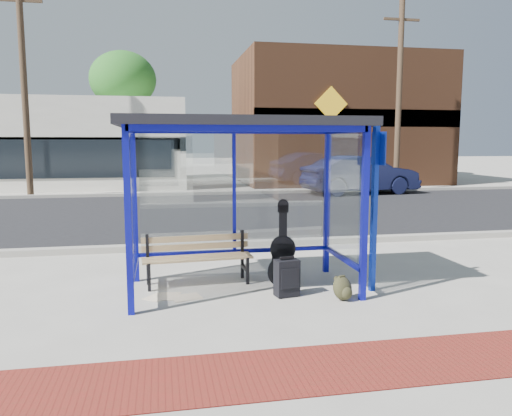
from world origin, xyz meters
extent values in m
plane|color=#B2ADA0|center=(0.00, 0.00, 0.00)|extent=(120.00, 120.00, 0.00)
cube|color=maroon|center=(0.00, -2.60, 0.01)|extent=(60.00, 1.00, 0.01)
cube|color=gray|center=(0.00, 2.90, 0.06)|extent=(60.00, 0.25, 0.12)
cube|color=black|center=(0.00, 8.00, 0.00)|extent=(60.00, 10.00, 0.00)
cube|color=gray|center=(0.00, 13.10, 0.06)|extent=(60.00, 0.25, 0.12)
cube|color=#B2ADA0|center=(0.00, 15.00, 0.00)|extent=(60.00, 4.00, 0.01)
cube|color=#0D1095|center=(-1.50, -0.75, 1.15)|extent=(0.08, 0.08, 2.30)
cube|color=#0D1095|center=(1.50, -0.75, 1.15)|extent=(0.08, 0.08, 2.30)
cube|color=#0D1095|center=(-1.50, 0.75, 1.15)|extent=(0.08, 0.08, 2.30)
cube|color=#0D1095|center=(1.50, 0.75, 1.15)|extent=(0.08, 0.08, 2.30)
cube|color=#0D1095|center=(0.00, 0.75, 2.26)|extent=(3.00, 0.08, 0.08)
cube|color=#0D1095|center=(0.00, -0.75, 2.26)|extent=(3.00, 0.08, 0.08)
cube|color=#0D1095|center=(-1.50, 0.00, 2.26)|extent=(0.08, 1.50, 0.08)
cube|color=#0D1095|center=(1.50, 0.00, 2.26)|extent=(0.08, 1.50, 0.08)
cube|color=#0D1095|center=(0.00, 0.75, 0.40)|extent=(3.00, 0.08, 0.06)
cube|color=#0D1095|center=(-1.50, 0.00, 0.40)|extent=(0.08, 1.50, 0.06)
cube|color=#0D1095|center=(1.50, 0.00, 0.40)|extent=(0.08, 1.50, 0.06)
cube|color=#0D1095|center=(0.00, 0.75, 1.35)|extent=(0.05, 0.05, 1.90)
cube|color=silver|center=(0.00, 0.75, 1.31)|extent=(2.84, 0.01, 1.82)
cube|color=silver|center=(-1.50, 0.00, 1.31)|extent=(0.02, 1.34, 1.82)
cube|color=silver|center=(1.50, 0.00, 1.31)|extent=(0.02, 1.34, 1.82)
cube|color=black|center=(0.00, 0.00, 2.36)|extent=(3.30, 1.80, 0.12)
cube|color=#59331E|center=(8.00, 18.50, 3.20)|extent=(10.00, 7.00, 6.40)
cube|color=black|center=(8.00, 15.05, 3.20)|extent=(10.00, 0.10, 0.80)
cube|color=yellow|center=(6.50, 14.95, 3.80)|extent=(1.56, 0.06, 1.56)
cylinder|color=#4C3826|center=(-3.00, 22.00, 2.50)|extent=(0.36, 0.36, 5.00)
ellipsoid|color=#1C641D|center=(-3.00, 22.00, 5.50)|extent=(3.60, 3.60, 3.06)
cylinder|color=#4C3826|center=(12.50, 22.00, 2.50)|extent=(0.36, 0.36, 5.00)
ellipsoid|color=#1C641D|center=(12.50, 22.00, 5.50)|extent=(3.60, 3.60, 3.06)
cylinder|color=#4C3826|center=(-6.00, 13.40, 4.00)|extent=(0.24, 0.24, 8.00)
cube|color=#4C3826|center=(-6.00, 13.40, 7.20)|extent=(1.60, 0.10, 0.10)
cylinder|color=#4C3826|center=(9.00, 13.40, 4.00)|extent=(0.24, 0.24, 8.00)
cube|color=#4C3826|center=(9.00, 13.40, 7.20)|extent=(1.60, 0.10, 0.10)
cube|color=black|center=(-1.30, 0.18, 0.20)|extent=(0.05, 0.05, 0.40)
cube|color=black|center=(-1.32, 0.53, 0.38)|extent=(0.05, 0.05, 0.76)
cube|color=black|center=(-1.31, 0.35, 0.20)|extent=(0.07, 0.36, 0.04)
cube|color=black|center=(0.12, 0.27, 0.20)|extent=(0.05, 0.05, 0.40)
cube|color=black|center=(0.10, 0.62, 0.38)|extent=(0.05, 0.05, 0.76)
cube|color=black|center=(0.11, 0.45, 0.20)|extent=(0.07, 0.36, 0.04)
cube|color=tan|center=(-0.59, 0.25, 0.40)|extent=(1.61, 0.18, 0.03)
cube|color=tan|center=(-0.60, 0.35, 0.40)|extent=(1.61, 0.18, 0.03)
cube|color=tan|center=(-0.60, 0.45, 0.40)|extent=(1.61, 0.18, 0.03)
cube|color=tan|center=(-0.61, 0.55, 0.40)|extent=(1.61, 0.18, 0.03)
cube|color=tan|center=(-0.61, 0.58, 0.54)|extent=(1.61, 0.13, 0.09)
cube|color=tan|center=(-0.61, 0.58, 0.66)|extent=(1.61, 0.13, 0.09)
cylinder|color=black|center=(0.61, 0.06, 0.22)|extent=(0.46, 0.24, 0.44)
cylinder|color=black|center=(0.61, 0.06, 0.57)|extent=(0.39, 0.22, 0.37)
cube|color=black|center=(0.61, 0.06, 0.39)|extent=(0.34, 0.20, 0.52)
cube|color=black|center=(0.61, 0.06, 0.92)|extent=(0.14, 0.13, 0.52)
cube|color=black|center=(0.61, 0.06, 1.15)|extent=(0.18, 0.14, 0.10)
cube|color=black|center=(0.55, -0.40, 0.26)|extent=(0.35, 0.26, 0.50)
cylinder|color=black|center=(0.43, -0.42, 0.02)|extent=(0.08, 0.19, 0.05)
cylinder|color=black|center=(0.67, -0.38, 0.02)|extent=(0.08, 0.19, 0.05)
cube|color=black|center=(0.55, -0.40, 0.54)|extent=(0.20, 0.07, 0.04)
cube|color=black|center=(0.57, -0.50, 0.27)|extent=(0.25, 0.06, 0.27)
ellipsoid|color=#2C2B18|center=(1.24, -0.70, 0.16)|extent=(0.32, 0.27, 0.32)
ellipsoid|color=#2C2B18|center=(1.27, -0.79, 0.12)|extent=(0.18, 0.15, 0.17)
cube|color=#2C2B18|center=(1.23, -0.68, 0.31)|extent=(0.10, 0.06, 0.03)
cube|color=navy|center=(1.80, -0.38, 1.20)|extent=(0.08, 0.08, 2.41)
cube|color=navy|center=(1.84, -0.37, 2.01)|extent=(0.08, 0.30, 0.45)
cube|color=white|center=(-1.03, -0.12, 0.00)|extent=(0.35, 0.41, 0.01)
cube|color=white|center=(-1.19, -0.13, 0.00)|extent=(0.42, 0.43, 0.01)
cube|color=white|center=(-0.81, -0.21, 0.00)|extent=(0.46, 0.40, 0.01)
imported|color=#171B41|center=(6.85, 12.23, 0.77)|extent=(4.87, 2.22, 1.55)
cylinder|color=#B11D0C|center=(10.06, 14.14, 0.28)|extent=(0.18, 0.18, 0.55)
sphere|color=#B11D0C|center=(10.06, 14.14, 0.58)|extent=(0.20, 0.20, 0.20)
cylinder|color=#B11D0C|center=(10.06, 14.14, 0.37)|extent=(0.31, 0.17, 0.09)
camera|label=1|loc=(-1.11, -6.81, 2.09)|focal=35.00mm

